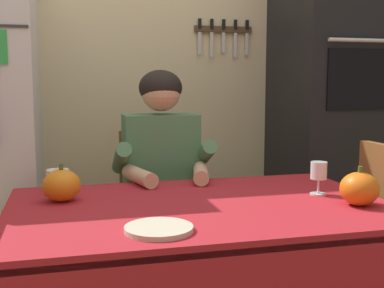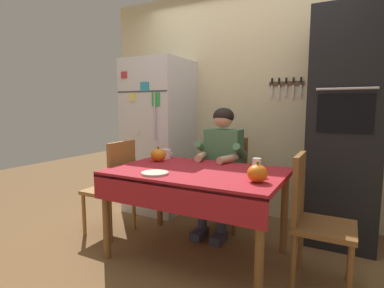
# 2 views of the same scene
# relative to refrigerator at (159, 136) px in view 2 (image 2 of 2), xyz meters

# --- Properties ---
(ground_plane) EXTENTS (10.00, 10.00, 0.00)m
(ground_plane) POSITION_rel_refrigerator_xyz_m (0.95, -0.96, -0.90)
(ground_plane) COLOR brown
(ground_plane) RESTS_ON ground
(back_wall_assembly) EXTENTS (3.70, 0.13, 2.60)m
(back_wall_assembly) POSITION_rel_refrigerator_xyz_m (1.00, 0.39, 0.40)
(back_wall_assembly) COLOR beige
(back_wall_assembly) RESTS_ON ground
(refrigerator) EXTENTS (0.68, 0.71, 1.80)m
(refrigerator) POSITION_rel_refrigerator_xyz_m (0.00, 0.00, 0.00)
(refrigerator) COLOR silver
(refrigerator) RESTS_ON ground
(wall_oven) EXTENTS (0.60, 0.64, 2.10)m
(wall_oven) POSITION_rel_refrigerator_xyz_m (2.00, 0.04, 0.15)
(wall_oven) COLOR black
(wall_oven) RESTS_ON ground
(dining_table) EXTENTS (1.40, 0.90, 0.74)m
(dining_table) POSITION_rel_refrigerator_xyz_m (0.95, -0.88, -0.24)
(dining_table) COLOR brown
(dining_table) RESTS_ON ground
(chair_behind_person) EXTENTS (0.40, 0.40, 0.93)m
(chair_behind_person) POSITION_rel_refrigerator_xyz_m (0.92, -0.09, -0.39)
(chair_behind_person) COLOR brown
(chair_behind_person) RESTS_ON ground
(seated_person) EXTENTS (0.47, 0.55, 1.25)m
(seated_person) POSITION_rel_refrigerator_xyz_m (0.92, -0.28, -0.16)
(seated_person) COLOR #38384C
(seated_person) RESTS_ON ground
(chair_right_side) EXTENTS (0.40, 0.40, 0.93)m
(chair_right_side) POSITION_rel_refrigerator_xyz_m (1.85, -0.85, -0.39)
(chair_right_side) COLOR brown
(chair_right_side) RESTS_ON ground
(chair_left_side) EXTENTS (0.40, 0.40, 0.93)m
(chair_left_side) POSITION_rel_refrigerator_xyz_m (0.05, -0.86, -0.39)
(chair_left_side) COLOR #9E6B33
(chair_left_side) RESTS_ON ground
(coffee_mug) EXTENTS (0.12, 0.09, 0.09)m
(coffee_mug) POSITION_rel_refrigerator_xyz_m (0.44, -0.53, -0.11)
(coffee_mug) COLOR white
(coffee_mug) RESTS_ON dining_table
(wine_glass) EXTENTS (0.06, 0.06, 0.13)m
(wine_glass) POSITION_rel_refrigerator_xyz_m (1.44, -0.83, -0.07)
(wine_glass) COLOR white
(wine_glass) RESTS_ON dining_table
(pumpkin_large) EXTENTS (0.14, 0.14, 0.14)m
(pumpkin_large) POSITION_rel_refrigerator_xyz_m (0.45, -0.69, -0.10)
(pumpkin_large) COLOR orange
(pumpkin_large) RESTS_ON dining_table
(pumpkin_medium) EXTENTS (0.14, 0.14, 0.14)m
(pumpkin_medium) POSITION_rel_refrigerator_xyz_m (1.50, -1.03, -0.10)
(pumpkin_medium) COLOR orange
(pumpkin_medium) RESTS_ON dining_table
(serving_tray) EXTENTS (0.21, 0.21, 0.02)m
(serving_tray) POSITION_rel_refrigerator_xyz_m (0.74, -1.16, -0.15)
(serving_tray) COLOR beige
(serving_tray) RESTS_ON dining_table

